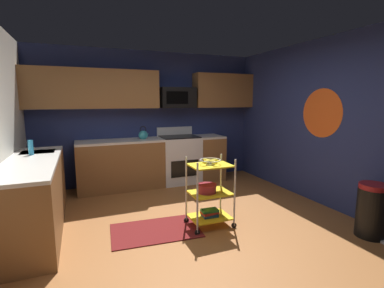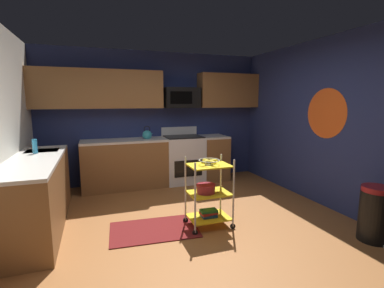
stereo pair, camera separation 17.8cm
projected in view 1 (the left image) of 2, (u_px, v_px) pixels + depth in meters
floor at (197, 231)px, 3.59m from camera, size 4.40×4.80×0.04m
wall_back at (150, 118)px, 5.61m from camera, size 4.52×0.06×2.60m
wall_right at (332, 123)px, 4.21m from camera, size 0.06×4.80×2.60m
wall_flower_decal at (322, 113)px, 4.34m from camera, size 0.00×0.77×0.77m
counter_run at (115, 173)px, 4.59m from camera, size 3.63×2.74×0.92m
oven_range at (179, 159)px, 5.63m from camera, size 0.76×0.65×1.10m
upper_cabinets at (146, 90)px, 5.30m from camera, size 4.40×0.33×0.70m
microwave at (177, 98)px, 5.53m from camera, size 0.70×0.39×0.40m
rolling_cart at (210, 193)px, 3.63m from camera, size 0.59×0.40×0.91m
fruit_bowl at (210, 161)px, 3.57m from camera, size 0.27×0.27×0.07m
mixing_bowl_large at (207, 188)px, 3.60m from camera, size 0.25×0.25×0.11m
book_stack at (210, 213)px, 3.67m from camera, size 0.23×0.17×0.09m
kettle at (143, 135)px, 5.27m from camera, size 0.21×0.18×0.26m
dish_soap_bottle at (31, 148)px, 3.73m from camera, size 0.06×0.06×0.20m
trash_can at (372, 211)px, 3.36m from camera, size 0.34×0.42×0.66m
floor_rug at (156, 230)px, 3.54m from camera, size 1.15×0.78×0.01m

